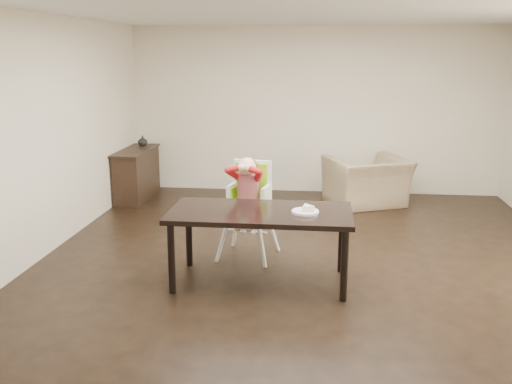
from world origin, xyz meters
TOP-DOWN VIEW (x-y plane):
  - ground at (0.00, 0.00)m, footprint 7.00×7.00m
  - room_walls at (0.00, 0.00)m, footprint 6.02×7.02m
  - dining_table at (-0.47, -0.49)m, footprint 1.80×0.90m
  - high_chair at (-0.68, 0.27)m, footprint 0.56×0.56m
  - plate at (-0.02, -0.53)m, footprint 0.30×0.30m
  - armchair at (0.82, 2.70)m, footprint 1.31×1.11m
  - sideboard at (-2.78, 2.70)m, footprint 0.44×1.26m
  - vase at (-2.78, 3.08)m, footprint 0.20×0.20m

SIDE VIEW (x-z plane):
  - ground at x=0.00m, z-range 0.00..0.00m
  - sideboard at x=-2.78m, z-range 0.00..0.79m
  - armchair at x=0.82m, z-range 0.00..0.98m
  - dining_table at x=-0.47m, z-range 0.30..1.05m
  - plate at x=-0.02m, z-range 0.74..0.81m
  - high_chair at x=-0.68m, z-range 0.24..1.38m
  - vase at x=-2.78m, z-range 0.79..0.95m
  - room_walls at x=0.00m, z-range 0.50..3.21m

